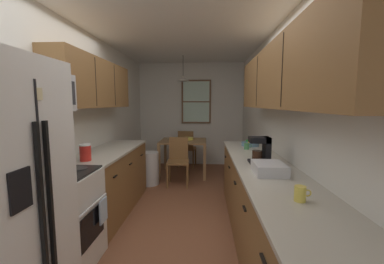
{
  "coord_description": "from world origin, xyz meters",
  "views": [
    {
      "loc": [
        0.37,
        -2.55,
        1.55
      ],
      "look_at": [
        0.14,
        1.43,
        1.08
      ],
      "focal_mm": 22.82,
      "sensor_mm": 36.0,
      "label": 1
    }
  ],
  "objects_px": {
    "dining_chair_far": "(187,147)",
    "trash_bin": "(150,168)",
    "stove_range": "(59,220)",
    "dining_table": "(183,145)",
    "mug_spare": "(247,146)",
    "dining_chair_near": "(178,159)",
    "coffee_maker": "(262,149)",
    "table_serving_bowl": "(189,139)",
    "mug_by_coffeemaker": "(300,194)",
    "dish_rack": "(269,168)",
    "fruit_bowl": "(250,144)",
    "storage_canister": "(85,152)",
    "microwave_over_range": "(38,92)"
  },
  "relations": [
    {
      "from": "microwave_over_range",
      "to": "fruit_bowl",
      "type": "height_order",
      "value": "microwave_over_range"
    },
    {
      "from": "coffee_maker",
      "to": "table_serving_bowl",
      "type": "distance_m",
      "value": 2.78
    },
    {
      "from": "microwave_over_range",
      "to": "mug_by_coffeemaker",
      "type": "distance_m",
      "value": 2.28
    },
    {
      "from": "dish_rack",
      "to": "stove_range",
      "type": "bearing_deg",
      "value": -175.13
    },
    {
      "from": "microwave_over_range",
      "to": "table_serving_bowl",
      "type": "distance_m",
      "value": 3.46
    },
    {
      "from": "storage_canister",
      "to": "table_serving_bowl",
      "type": "xyz_separation_m",
      "value": [
        1.0,
        2.6,
        -0.21
      ]
    },
    {
      "from": "stove_range",
      "to": "mug_by_coffeemaker",
      "type": "xyz_separation_m",
      "value": [
        2.0,
        -0.48,
        0.48
      ]
    },
    {
      "from": "table_serving_bowl",
      "to": "dish_rack",
      "type": "bearing_deg",
      "value": -72.2
    },
    {
      "from": "microwave_over_range",
      "to": "coffee_maker",
      "type": "bearing_deg",
      "value": 15.67
    },
    {
      "from": "storage_canister",
      "to": "dish_rack",
      "type": "height_order",
      "value": "storage_canister"
    },
    {
      "from": "mug_spare",
      "to": "fruit_bowl",
      "type": "height_order",
      "value": "fruit_bowl"
    },
    {
      "from": "dining_chair_near",
      "to": "dish_rack",
      "type": "height_order",
      "value": "dish_rack"
    },
    {
      "from": "trash_bin",
      "to": "storage_canister",
      "type": "distance_m",
      "value": 1.99
    },
    {
      "from": "dining_chair_far",
      "to": "fruit_bowl",
      "type": "relative_size",
      "value": 3.38
    },
    {
      "from": "stove_range",
      "to": "fruit_bowl",
      "type": "bearing_deg",
      "value": 39.13
    },
    {
      "from": "dining_chair_far",
      "to": "trash_bin",
      "type": "relative_size",
      "value": 1.44
    },
    {
      "from": "microwave_over_range",
      "to": "mug_by_coffeemaker",
      "type": "xyz_separation_m",
      "value": [
        2.11,
        -0.48,
        -0.7
      ]
    },
    {
      "from": "coffee_maker",
      "to": "table_serving_bowl",
      "type": "bearing_deg",
      "value": 110.96
    },
    {
      "from": "dining_table",
      "to": "dining_chair_far",
      "type": "height_order",
      "value": "dining_chair_far"
    },
    {
      "from": "stove_range",
      "to": "dining_table",
      "type": "xyz_separation_m",
      "value": [
        0.88,
        3.1,
        0.17
      ]
    },
    {
      "from": "stove_range",
      "to": "trash_bin",
      "type": "bearing_deg",
      "value": 83.06
    },
    {
      "from": "dining_chair_near",
      "to": "mug_by_coffeemaker",
      "type": "height_order",
      "value": "mug_by_coffeemaker"
    },
    {
      "from": "dining_chair_far",
      "to": "mug_spare",
      "type": "xyz_separation_m",
      "value": [
        1.05,
        -2.35,
        0.44
      ]
    },
    {
      "from": "mug_by_coffeemaker",
      "to": "table_serving_bowl",
      "type": "height_order",
      "value": "mug_by_coffeemaker"
    },
    {
      "from": "stove_range",
      "to": "mug_spare",
      "type": "relative_size",
      "value": 10.02
    },
    {
      "from": "dining_chair_far",
      "to": "dish_rack",
      "type": "relative_size",
      "value": 2.65
    },
    {
      "from": "mug_by_coffeemaker",
      "to": "dish_rack",
      "type": "distance_m",
      "value": 0.65
    },
    {
      "from": "dining_chair_far",
      "to": "coffee_maker",
      "type": "distance_m",
      "value": 3.37
    },
    {
      "from": "coffee_maker",
      "to": "dish_rack",
      "type": "relative_size",
      "value": 0.84
    },
    {
      "from": "trash_bin",
      "to": "mug_by_coffeemaker",
      "type": "relative_size",
      "value": 5.59
    },
    {
      "from": "storage_canister",
      "to": "dish_rack",
      "type": "bearing_deg",
      "value": -11.62
    },
    {
      "from": "microwave_over_range",
      "to": "mug_by_coffeemaker",
      "type": "relative_size",
      "value": 5.29
    },
    {
      "from": "coffee_maker",
      "to": "mug_spare",
      "type": "relative_size",
      "value": 2.61
    },
    {
      "from": "trash_bin",
      "to": "table_serving_bowl",
      "type": "distance_m",
      "value": 1.13
    },
    {
      "from": "fruit_bowl",
      "to": "dish_rack",
      "type": "relative_size",
      "value": 0.78
    },
    {
      "from": "dining_chair_near",
      "to": "mug_spare",
      "type": "relative_size",
      "value": 8.2
    },
    {
      "from": "dining_chair_far",
      "to": "mug_spare",
      "type": "height_order",
      "value": "mug_spare"
    },
    {
      "from": "table_serving_bowl",
      "to": "mug_by_coffeemaker",
      "type": "bearing_deg",
      "value": -74.6
    },
    {
      "from": "fruit_bowl",
      "to": "mug_spare",
      "type": "bearing_deg",
      "value": -109.24
    },
    {
      "from": "dining_chair_far",
      "to": "table_serving_bowl",
      "type": "distance_m",
      "value": 0.64
    },
    {
      "from": "stove_range",
      "to": "dining_chair_far",
      "type": "relative_size",
      "value": 1.22
    },
    {
      "from": "microwave_over_range",
      "to": "storage_canister",
      "type": "distance_m",
      "value": 0.87
    },
    {
      "from": "trash_bin",
      "to": "mug_by_coffeemaker",
      "type": "bearing_deg",
      "value": -59.56
    },
    {
      "from": "storage_canister",
      "to": "coffee_maker",
      "type": "xyz_separation_m",
      "value": [
        1.99,
        0.02,
        0.05
      ]
    },
    {
      "from": "dining_table",
      "to": "trash_bin",
      "type": "distance_m",
      "value": 0.96
    },
    {
      "from": "stove_range",
      "to": "microwave_over_range",
      "type": "bearing_deg",
      "value": 179.97
    },
    {
      "from": "dining_table",
      "to": "dining_chair_near",
      "type": "height_order",
      "value": "dining_chair_near"
    },
    {
      "from": "microwave_over_range",
      "to": "stove_range",
      "type": "bearing_deg",
      "value": -0.03
    },
    {
      "from": "microwave_over_range",
      "to": "dining_table",
      "type": "height_order",
      "value": "microwave_over_range"
    },
    {
      "from": "mug_spare",
      "to": "stove_range",
      "type": "bearing_deg",
      "value": -144.74
    }
  ]
}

